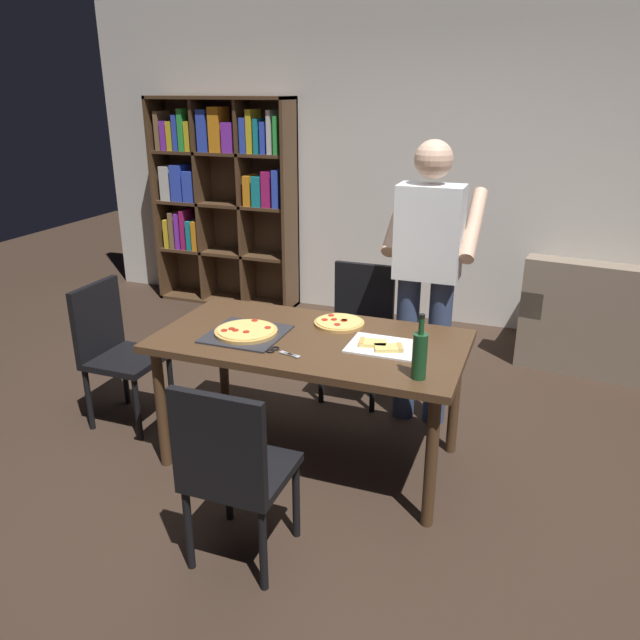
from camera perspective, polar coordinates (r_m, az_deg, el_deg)
The scene contains 13 objects.
ground_plane at distance 3.70m, azimuth -0.83°, elevation -12.45°, with size 12.00×12.00×0.00m, color #38281E.
back_wall at distance 5.64m, azimuth 9.01°, elevation 14.02°, with size 6.40×0.10×2.80m, color silver.
dining_table at distance 3.39m, azimuth -0.89°, elevation -2.84°, with size 1.66×0.86×0.75m.
chair_near_camera at distance 2.73m, azimuth -8.08°, elevation -13.14°, with size 0.42×0.42×0.90m.
chair_far_side at distance 4.25m, azimuth 3.63°, elevation -0.23°, with size 0.42×0.42×0.90m.
chair_left_end at distance 4.08m, azimuth -18.36°, elevation -2.21°, with size 0.42×0.42×0.90m.
bookshelf at distance 6.12m, azimuth -8.94°, elevation 11.69°, with size 1.40×0.35×1.95m.
person_serving_pizza at distance 3.79m, azimuth 9.82°, elevation 4.64°, with size 0.55×0.54×1.75m.
pepperoni_pizza_on_tray at distance 3.41m, azimuth -6.79°, elevation -1.12°, with size 0.40×0.40×0.04m.
pizza_slices_on_towel at distance 3.24m, azimuth 5.74°, elevation -2.39°, with size 0.36×0.28×0.03m.
wine_bottle at distance 2.89m, azimuth 9.13°, elevation -3.14°, with size 0.07×0.07×0.32m.
kitchen_scissors at distance 3.18m, azimuth -3.80°, elevation -2.87°, with size 0.20×0.10×0.01m.
second_pizza_plain at distance 3.54m, azimuth 1.77°, elevation -0.25°, with size 0.29×0.29×0.03m.
Camera 1 is at (1.14, -2.89, 2.02)m, focal length 34.88 mm.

